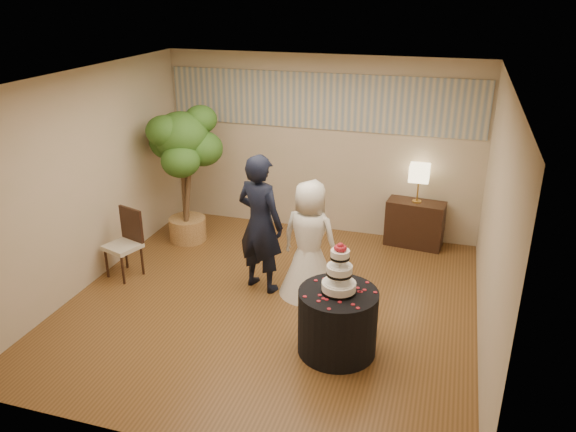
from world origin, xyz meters
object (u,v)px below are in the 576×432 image
(cake_table, at_px, (337,322))
(ficus_tree, at_px, (184,175))
(groom, at_px, (260,224))
(side_chair, at_px, (122,245))
(wedding_cake, at_px, (340,268))
(table_lamp, at_px, (418,184))
(bride, at_px, (310,239))
(console, at_px, (415,224))

(cake_table, bearing_deg, ficus_tree, 142.85)
(groom, distance_m, side_chair, 1.97)
(ficus_tree, relative_size, side_chair, 2.27)
(wedding_cake, relative_size, ficus_tree, 0.27)
(cake_table, relative_size, wedding_cake, 1.50)
(table_lamp, relative_size, side_chair, 0.61)
(groom, bearing_deg, cake_table, 157.31)
(groom, xyz_separation_m, table_lamp, (1.82, 1.92, 0.08))
(table_lamp, distance_m, ficus_tree, 3.52)
(bride, distance_m, side_chair, 2.58)
(console, xyz_separation_m, table_lamp, (0.00, 0.00, 0.65))
(bride, xyz_separation_m, ficus_tree, (-2.25, 1.03, 0.31))
(wedding_cake, relative_size, table_lamp, 0.99)
(side_chair, bearing_deg, cake_table, 3.42)
(console, bearing_deg, table_lamp, 0.00)
(table_lamp, height_order, side_chair, table_lamp)
(cake_table, xyz_separation_m, console, (0.56, 3.01, -0.01))
(groom, height_order, table_lamp, groom)
(table_lamp, bearing_deg, wedding_cake, -100.47)
(cake_table, distance_m, side_chair, 3.28)
(console, height_order, side_chair, side_chair)
(side_chair, bearing_deg, groom, 25.80)
(groom, distance_m, ficus_tree, 1.94)
(groom, relative_size, table_lamp, 3.17)
(ficus_tree, distance_m, side_chair, 1.49)
(console, height_order, ficus_tree, ficus_tree)
(ficus_tree, bearing_deg, cake_table, -37.15)
(cake_table, height_order, ficus_tree, ficus_tree)
(groom, bearing_deg, bride, -157.51)
(groom, bearing_deg, table_lamp, -115.24)
(groom, relative_size, ficus_tree, 0.85)
(cake_table, bearing_deg, groom, 139.11)
(groom, xyz_separation_m, console, (1.82, 1.92, -0.56))
(wedding_cake, xyz_separation_m, table_lamp, (0.56, 3.01, -0.02))
(cake_table, xyz_separation_m, table_lamp, (0.56, 3.01, 0.63))
(bride, relative_size, side_chair, 1.62)
(side_chair, bearing_deg, ficus_tree, 95.56)
(cake_table, bearing_deg, table_lamp, 79.53)
(side_chair, bearing_deg, wedding_cake, 3.42)
(bride, height_order, ficus_tree, ficus_tree)
(bride, bearing_deg, table_lamp, -112.61)
(console, bearing_deg, ficus_tree, -159.91)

